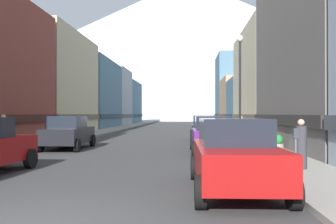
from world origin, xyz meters
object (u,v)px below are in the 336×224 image
at_px(pedestrian_1, 301,146).
at_px(pedestrian_2, 3,133).
at_px(car_right_2, 204,128).
at_px(potted_plant_0, 278,143).
at_px(pedestrian_0, 241,129).
at_px(car_right_0, 234,155).
at_px(car_right_1, 212,135).
at_px(streetlamp_right, 240,74).
at_px(parking_meter_near, 296,145).
at_px(car_left_1, 68,132).

xyz_separation_m(pedestrian_1, pedestrian_2, (-12.50, 5.28, 0.07)).
relative_size(car_right_2, potted_plant_0, 5.98).
distance_m(car_right_2, pedestrian_1, 14.92).
bearing_deg(potted_plant_0, pedestrian_1, -96.95).
xyz_separation_m(potted_plant_0, pedestrian_0, (-0.75, 7.12, 0.37)).
height_order(car_right_0, pedestrian_0, car_right_0).
xyz_separation_m(car_right_1, streetlamp_right, (1.55, 1.60, 3.09)).
height_order(parking_meter_near, streetlamp_right, streetlamp_right).
height_order(car_right_1, pedestrian_0, car_right_1).
bearing_deg(car_right_1, pedestrian_2, -177.01).
distance_m(potted_plant_0, pedestrian_2, 13.29).
bearing_deg(pedestrian_0, parking_meter_near, -91.99).
height_order(car_right_1, parking_meter_near, car_right_1).
relative_size(car_left_1, parking_meter_near, 3.35).
xyz_separation_m(pedestrian_0, pedestrian_2, (-12.50, -8.00, 0.08)).
relative_size(car_right_0, streetlamp_right, 0.76).
relative_size(car_right_1, pedestrian_1, 2.81).
distance_m(parking_meter_near, pedestrian_2, 13.61).
distance_m(car_right_0, car_right_2, 17.53).
distance_m(car_right_1, potted_plant_0, 3.24).
relative_size(parking_meter_near, pedestrian_0, 0.85).
height_order(car_left_1, pedestrian_2, pedestrian_2).
height_order(pedestrian_0, pedestrian_1, pedestrian_1).
relative_size(parking_meter_near, streetlamp_right, 0.23).
bearing_deg(car_right_1, pedestrian_1, -67.11).
bearing_deg(car_left_1, car_right_1, -12.29).
relative_size(parking_meter_near, pedestrian_2, 0.77).
height_order(car_right_2, parking_meter_near, car_right_2).
distance_m(car_left_1, potted_plant_0, 10.88).
height_order(potted_plant_0, pedestrian_2, pedestrian_2).
xyz_separation_m(parking_meter_near, pedestrian_0, (0.50, 14.42, -0.15)).
bearing_deg(pedestrian_1, pedestrian_0, 90.00).
xyz_separation_m(car_right_1, parking_meter_near, (1.95, -6.95, 0.11)).
distance_m(car_right_1, pedestrian_1, 6.30).
bearing_deg(pedestrian_1, car_right_2, 99.45).
bearing_deg(car_left_1, pedestrian_0, 30.06).
xyz_separation_m(car_left_1, pedestrian_2, (-2.45, -2.18, 0.05)).
xyz_separation_m(car_left_1, potted_plant_0, (10.80, -1.30, -0.40)).
bearing_deg(car_left_1, pedestrian_2, -138.36).
distance_m(car_right_0, streetlamp_right, 10.79).
xyz_separation_m(pedestrian_0, pedestrian_1, (0.00, -13.27, 0.01)).
relative_size(pedestrian_1, pedestrian_2, 0.92).
bearing_deg(pedestrian_0, pedestrian_2, -147.40).
bearing_deg(pedestrian_0, car_right_2, 149.53).
distance_m(parking_meter_near, pedestrian_1, 1.26).
height_order(car_right_2, potted_plant_0, car_right_2).
xyz_separation_m(car_right_1, potted_plant_0, (3.20, 0.35, -0.40)).
height_order(car_left_1, car_right_1, same).
distance_m(car_right_2, pedestrian_0, 2.84).
distance_m(car_right_1, parking_meter_near, 7.22).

